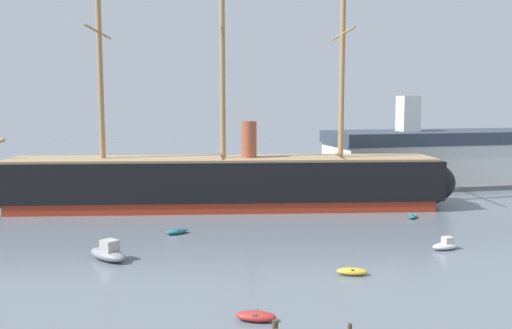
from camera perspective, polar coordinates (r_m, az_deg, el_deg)
tall_ship at (r=76.07m, az=-3.45°, el=-1.80°), size 71.72×19.82×34.69m
dinghy_foreground_left at (r=38.63m, az=-0.02°, el=-15.62°), size 3.08×2.21×0.67m
dinghy_near_centre at (r=48.64m, az=10.05°, el=-10.98°), size 2.90×1.96×0.63m
motorboat_mid_left at (r=53.86m, az=-15.25°, el=-8.94°), size 4.44×5.00×2.00m
motorboat_mid_right at (r=58.92m, az=19.30°, el=-7.98°), size 3.22×1.69×1.29m
dinghy_alongside_bow at (r=62.57m, az=-8.30°, el=-6.95°), size 2.88×2.06×0.62m
dinghy_alongside_stern at (r=72.93m, az=16.09°, el=-5.22°), size 2.16×2.50×0.55m
dockside_warehouse_right at (r=103.60m, az=19.55°, el=0.69°), size 47.80×16.23×15.87m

